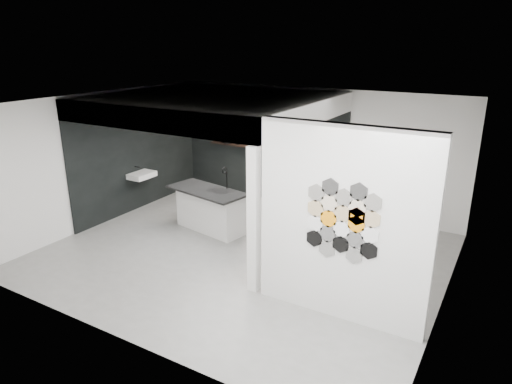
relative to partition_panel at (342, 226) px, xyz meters
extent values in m
cube|color=slate|center=(-2.23, 1.00, -1.40)|extent=(7.00, 6.00, 0.01)
cube|color=silver|center=(0.00, 0.00, 0.00)|extent=(2.45, 0.15, 2.80)
cube|color=black|center=(-3.52, 3.97, -0.22)|extent=(4.40, 0.04, 2.35)
cube|color=black|center=(-5.70, 2.00, -0.22)|extent=(0.04, 4.00, 2.35)
cube|color=silver|center=(-3.52, 2.00, 1.15)|extent=(4.40, 4.00, 0.40)
cube|color=silver|center=(-1.41, 0.00, -0.22)|extent=(0.16, 0.16, 2.35)
cube|color=silver|center=(-3.52, 0.08, 1.15)|extent=(4.40, 0.16, 0.40)
cube|color=silver|center=(-5.46, 1.80, -0.55)|extent=(0.40, 0.60, 0.12)
cube|color=black|center=(-3.43, 3.87, -0.10)|extent=(3.00, 0.15, 0.04)
cube|color=silver|center=(-3.42, 1.63, -0.97)|extent=(1.58, 0.82, 0.86)
cube|color=black|center=(-3.44, 1.55, -0.52)|extent=(1.82, 1.05, 0.04)
cube|color=black|center=(-3.17, 1.63, -0.50)|extent=(0.51, 0.46, 0.02)
cylinder|color=black|center=(-3.13, 1.83, -0.29)|extent=(0.03, 0.03, 0.40)
torus|color=black|center=(-3.14, 1.77, -0.09)|extent=(0.05, 0.14, 0.14)
cylinder|color=black|center=(-4.45, 3.87, 0.00)|extent=(0.21, 0.21, 0.17)
ellipsoid|color=black|center=(-2.36, 3.87, -0.01)|extent=(0.19, 0.19, 0.14)
cylinder|color=gray|center=(-2.08, 3.87, -0.02)|extent=(0.18, 0.18, 0.11)
cylinder|color=gray|center=(-2.08, 3.87, -0.01)|extent=(0.10, 0.10, 0.13)
cylinder|color=black|center=(-3.49, 3.87, -0.01)|extent=(0.07, 0.07, 0.15)
cylinder|color=black|center=(-4.15, 3.87, -0.03)|extent=(0.08, 0.08, 0.09)
cylinder|color=black|center=(-0.37, -0.09, -0.24)|extent=(0.26, 0.02, 0.26)
cylinder|color=white|center=(-0.37, -0.09, -0.01)|extent=(0.26, 0.02, 0.26)
cylinder|color=tan|center=(-0.37, -0.09, 0.21)|extent=(0.26, 0.02, 0.26)
cylinder|color=#66635E|center=(-0.37, -0.09, 0.44)|extent=(0.26, 0.02, 0.26)
cylinder|color=silver|center=(-0.17, -0.09, -0.35)|extent=(0.26, 0.02, 0.26)
cylinder|color=black|center=(-0.17, -0.09, -0.13)|extent=(0.26, 0.02, 0.26)
cylinder|color=orange|center=(-0.17, -0.09, 0.10)|extent=(0.26, 0.02, 0.26)
cylinder|color=beige|center=(-0.17, -0.09, 0.33)|extent=(0.26, 0.02, 0.26)
cylinder|color=#2D2D2D|center=(-0.17, -0.09, 0.55)|extent=(0.26, 0.02, 0.26)
cylinder|color=black|center=(0.02, -0.09, -0.24)|extent=(0.26, 0.02, 0.26)
cylinder|color=white|center=(0.02, -0.09, -0.01)|extent=(0.26, 0.02, 0.26)
cylinder|color=tan|center=(0.02, -0.09, 0.21)|extent=(0.26, 0.02, 0.26)
cylinder|color=#66635E|center=(0.02, -0.09, 0.44)|extent=(0.26, 0.02, 0.26)
cylinder|color=silver|center=(0.22, -0.09, -0.35)|extent=(0.26, 0.02, 0.26)
cylinder|color=black|center=(0.22, -0.09, -0.13)|extent=(0.26, 0.02, 0.26)
cylinder|color=orange|center=(0.22, -0.09, 0.10)|extent=(0.26, 0.02, 0.26)
cylinder|color=beige|center=(0.22, -0.09, 0.33)|extent=(0.26, 0.02, 0.26)
cylinder|color=#2D2D2D|center=(0.22, -0.09, 0.55)|extent=(0.26, 0.02, 0.26)
cylinder|color=black|center=(0.42, -0.09, -0.24)|extent=(0.26, 0.02, 0.26)
cylinder|color=white|center=(0.42, -0.09, -0.01)|extent=(0.26, 0.02, 0.26)
cylinder|color=tan|center=(0.42, -0.09, 0.21)|extent=(0.26, 0.02, 0.26)
cylinder|color=#66635E|center=(0.42, -0.09, 0.44)|extent=(0.26, 0.02, 0.26)
cylinder|color=orange|center=(0.22, -0.09, 0.21)|extent=(0.26, 0.02, 0.26)
camera|label=1|loc=(1.89, -5.55, 2.41)|focal=32.00mm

